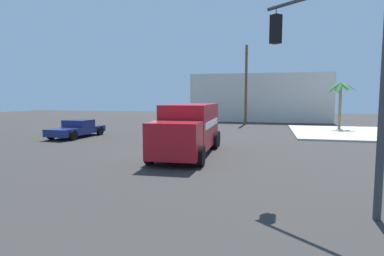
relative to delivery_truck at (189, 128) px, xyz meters
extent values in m
plane|color=#33302D|center=(-0.99, -0.22, -1.46)|extent=(100.00, 100.00, 0.00)
cube|color=beige|center=(12.25, 13.02, -1.39)|extent=(11.59, 11.59, 0.14)
cube|color=#AD141E|center=(-0.03, 0.72, 0.11)|extent=(2.62, 5.90, 2.44)
cube|color=#AD141E|center=(0.13, -3.28, -0.26)|extent=(2.47, 1.99, 1.70)
cube|color=black|center=(0.16, -4.14, 0.08)|extent=(2.02, 0.16, 0.88)
cube|color=#B2B2B7|center=(-0.14, 3.53, -1.27)|extent=(2.31, 0.29, 0.21)
cube|color=white|center=(1.18, 0.77, 0.23)|extent=(0.21, 4.88, 0.36)
cube|color=white|center=(-1.24, 0.68, 0.23)|extent=(0.21, 4.88, 0.36)
cylinder|color=black|center=(1.36, -3.18, -0.96)|extent=(0.32, 1.01, 1.00)
cylinder|color=black|center=(-1.11, -3.28, -0.96)|extent=(0.32, 1.01, 1.00)
cylinder|color=black|center=(1.16, 2.08, -0.96)|extent=(0.32, 1.01, 1.00)
cylinder|color=black|center=(-1.32, 1.98, -0.96)|extent=(0.32, 1.01, 1.00)
cylinder|color=black|center=(1.12, 3.13, -0.96)|extent=(0.32, 1.01, 1.00)
cylinder|color=black|center=(-1.36, 3.03, -0.96)|extent=(0.32, 1.01, 1.00)
cylinder|color=#38383D|center=(7.18, -8.29, 1.77)|extent=(0.20, 0.20, 6.46)
cylinder|color=#38383D|center=(4.52, -5.92, 4.62)|extent=(0.03, 0.03, 0.25)
cube|color=black|center=(4.52, -5.92, 4.02)|extent=(0.42, 0.42, 0.95)
sphere|color=red|center=(4.64, -5.78, 4.34)|extent=(0.20, 0.20, 0.20)
sphere|color=#EFA314|center=(4.64, -5.78, 4.03)|extent=(0.20, 0.20, 0.20)
sphere|color=#19CC4C|center=(4.64, -5.78, 3.72)|extent=(0.20, 0.20, 0.20)
cube|color=navy|center=(-10.42, 6.90, -0.93)|extent=(2.04, 1.62, 0.50)
cube|color=navy|center=(-10.53, 5.30, -0.63)|extent=(2.06, 1.82, 1.10)
cube|color=black|center=(-10.53, 5.30, -0.34)|extent=(1.88, 1.54, 0.48)
cube|color=navy|center=(-10.65, 3.46, -0.91)|extent=(2.08, 2.12, 0.55)
cylinder|color=black|center=(-11.44, 6.83, -1.08)|extent=(0.29, 0.77, 0.76)
cylinder|color=black|center=(-9.43, 6.70, -1.08)|extent=(0.29, 0.77, 0.76)
cylinder|color=black|center=(-11.66, 3.41, -1.08)|extent=(0.29, 0.77, 0.76)
cylinder|color=black|center=(-9.65, 3.28, -1.08)|extent=(0.29, 0.77, 0.76)
cylinder|color=#7A6647|center=(11.03, 16.03, 0.87)|extent=(0.26, 0.26, 4.39)
ellipsoid|color=#2D7533|center=(11.73, 15.92, 2.76)|extent=(1.48, 0.57, 0.89)
ellipsoid|color=#2D7533|center=(11.49, 16.57, 2.77)|extent=(1.20, 1.34, 0.87)
ellipsoid|color=#2D7533|center=(10.92, 16.71, 2.75)|extent=(0.59, 1.47, 0.90)
ellipsoid|color=#2D7533|center=(10.51, 16.34, 2.63)|extent=(1.27, 0.96, 1.13)
ellipsoid|color=#2D7533|center=(10.39, 15.76, 2.76)|extent=(1.47, 0.88, 0.89)
ellipsoid|color=#2D7533|center=(10.80, 15.45, 2.65)|extent=(0.83, 1.34, 1.10)
ellipsoid|color=#2D7533|center=(11.40, 15.42, 2.77)|extent=(1.06, 1.43, 0.86)
cylinder|color=brown|center=(1.65, 21.06, 3.18)|extent=(0.30, 0.30, 9.28)
cube|color=brown|center=(1.65, 21.06, 7.11)|extent=(0.18, 2.20, 0.12)
cube|color=beige|center=(3.09, 26.85, 1.65)|extent=(17.92, 6.00, 6.22)
camera|label=1|loc=(4.36, -17.26, 1.74)|focal=29.71mm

